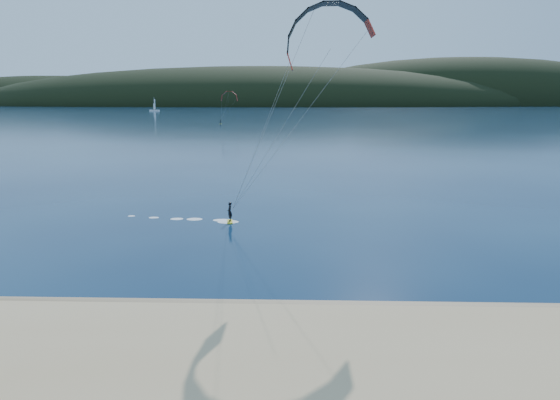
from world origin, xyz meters
The scene contains 6 objects.
ground centered at (0.00, 0.00, 0.00)m, with size 1800.00×1800.00×0.00m, color #071A37.
wet_sand centered at (0.00, 4.50, 0.05)m, with size 220.00×2.50×0.10m.
headland centered at (0.63, 745.28, 0.00)m, with size 1200.00×310.00×140.00m.
kitesurfer_near centered at (7.71, 20.69, 14.53)m, with size 23.36×6.65×18.25m.
kitesurfer_far centered at (-22.70, 195.39, 10.38)m, with size 8.69×6.12×12.24m.
sailboat centered at (-113.49, 406.30, 0.87)m, with size 8.24×5.33×11.78m.
Camera 1 is at (5.47, -21.04, 11.32)m, focal length 32.36 mm.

